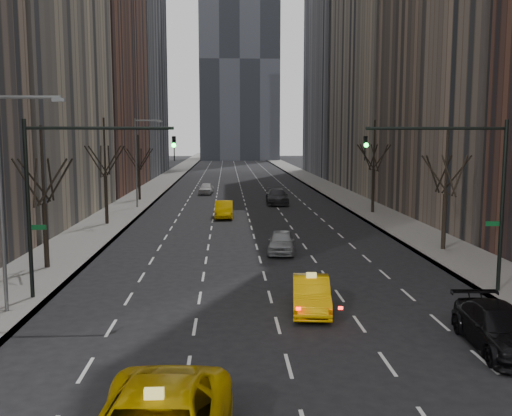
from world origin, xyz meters
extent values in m
cube|color=slate|center=(-12.25, 70.00, 0.07)|extent=(4.50, 320.00, 0.15)
cube|color=slate|center=(12.25, 70.00, 0.07)|extent=(4.50, 320.00, 0.15)
cube|color=brown|center=(-21.50, 66.00, 22.00)|extent=(14.00, 28.00, 44.00)
cube|color=slate|center=(-21.50, 96.00, 30.00)|extent=(14.00, 30.00, 60.00)
cube|color=tan|center=(21.50, 64.00, 25.00)|extent=(14.00, 28.00, 50.00)
cube|color=slate|center=(21.50, 95.00, 29.00)|extent=(14.00, 30.00, 58.00)
cylinder|color=black|center=(-12.00, 18.00, 1.93)|extent=(0.28, 0.28, 3.57)
cylinder|color=black|center=(-12.00, 18.00, 5.84)|extent=(0.16, 0.16, 4.25)
cylinder|color=black|center=(-11.85, 18.85, 4.95)|extent=(0.42, 1.80, 2.52)
cylinder|color=black|center=(-11.19, 18.29, 4.95)|extent=(1.74, 0.72, 2.52)
cylinder|color=black|center=(-11.34, 17.45, 4.95)|extent=(1.46, 1.25, 2.52)
cylinder|color=black|center=(-12.15, 17.15, 4.95)|extent=(0.42, 1.80, 2.52)
cylinder|color=black|center=(-12.81, 17.71, 4.95)|extent=(1.74, 0.72, 2.52)
cylinder|color=black|center=(-12.66, 18.55, 4.95)|extent=(1.46, 1.25, 2.52)
cylinder|color=black|center=(-12.00, 34.00, 2.15)|extent=(0.28, 0.28, 3.99)
cylinder|color=black|center=(-12.00, 34.00, 6.52)|extent=(0.16, 0.16, 4.75)
cylinder|color=black|center=(-11.85, 34.85, 5.37)|extent=(0.42, 1.80, 2.52)
cylinder|color=black|center=(-11.19, 34.29, 5.37)|extent=(1.74, 0.72, 2.52)
cylinder|color=black|center=(-11.34, 33.45, 5.37)|extent=(1.46, 1.25, 2.52)
cylinder|color=black|center=(-12.15, 33.15, 5.37)|extent=(0.42, 1.80, 2.52)
cylinder|color=black|center=(-12.81, 33.71, 5.37)|extent=(1.74, 0.72, 2.52)
cylinder|color=black|center=(-12.66, 34.55, 5.37)|extent=(1.46, 1.25, 2.52)
cylinder|color=black|center=(-12.00, 52.00, 1.83)|extent=(0.28, 0.28, 3.36)
cylinder|color=black|center=(-12.00, 52.00, 5.51)|extent=(0.16, 0.16, 4.00)
cylinder|color=black|center=(-11.85, 52.85, 4.74)|extent=(0.42, 1.80, 2.52)
cylinder|color=black|center=(-11.19, 52.29, 4.74)|extent=(1.74, 0.72, 2.52)
cylinder|color=black|center=(-11.34, 51.45, 4.74)|extent=(1.46, 1.25, 2.52)
cylinder|color=black|center=(-12.15, 51.15, 4.74)|extent=(0.42, 1.80, 2.52)
cylinder|color=black|center=(-12.81, 51.71, 4.74)|extent=(1.74, 0.72, 2.52)
cylinder|color=black|center=(-12.66, 52.55, 4.74)|extent=(1.46, 1.25, 2.52)
cylinder|color=black|center=(12.00, 22.00, 1.93)|extent=(0.28, 0.28, 3.57)
cylinder|color=black|center=(12.00, 22.00, 5.84)|extent=(0.16, 0.16, 4.25)
cylinder|color=black|center=(12.15, 22.85, 4.95)|extent=(0.42, 1.80, 2.52)
cylinder|color=black|center=(12.81, 22.29, 4.95)|extent=(1.74, 0.72, 2.52)
cylinder|color=black|center=(12.66, 21.45, 4.95)|extent=(1.46, 1.25, 2.52)
cylinder|color=black|center=(11.85, 21.15, 4.95)|extent=(0.42, 1.80, 2.52)
cylinder|color=black|center=(11.19, 21.71, 4.95)|extent=(1.74, 0.72, 2.52)
cylinder|color=black|center=(11.34, 22.55, 4.95)|extent=(1.46, 1.25, 2.52)
cylinder|color=black|center=(12.00, 40.00, 2.15)|extent=(0.28, 0.28, 3.99)
cylinder|color=black|center=(12.00, 40.00, 6.52)|extent=(0.16, 0.16, 4.75)
cylinder|color=black|center=(12.15, 40.85, 5.37)|extent=(0.42, 1.80, 2.52)
cylinder|color=black|center=(12.81, 40.29, 5.37)|extent=(1.74, 0.72, 2.52)
cylinder|color=black|center=(12.66, 39.45, 5.37)|extent=(1.46, 1.25, 2.52)
cylinder|color=black|center=(11.85, 39.15, 5.37)|extent=(0.42, 1.80, 2.52)
cylinder|color=black|center=(11.19, 39.71, 5.37)|extent=(1.74, 0.72, 2.52)
cylinder|color=black|center=(11.34, 40.55, 5.37)|extent=(1.46, 1.25, 2.52)
cylinder|color=black|center=(-10.80, 12.00, 4.15)|extent=(0.18, 0.18, 8.00)
cylinder|color=black|center=(-7.55, 12.00, 7.75)|extent=(6.50, 0.14, 0.14)
imported|color=black|center=(-4.30, 12.00, 6.85)|extent=(0.18, 0.22, 1.10)
sphere|color=#0CFF33|center=(-4.30, 11.82, 7.00)|extent=(0.20, 0.20, 0.20)
cube|color=#0C5926|center=(-10.40, 12.00, 3.35)|extent=(0.70, 0.04, 0.22)
cylinder|color=black|center=(10.80, 12.00, 4.15)|extent=(0.18, 0.18, 8.00)
cylinder|color=black|center=(7.55, 12.00, 7.75)|extent=(6.50, 0.14, 0.14)
imported|color=black|center=(4.30, 12.00, 6.85)|extent=(0.18, 0.22, 1.10)
sphere|color=#0CFF33|center=(4.30, 11.82, 7.00)|extent=(0.20, 0.20, 0.20)
cube|color=#0C5926|center=(10.40, 12.00, 3.35)|extent=(0.70, 0.04, 0.22)
cylinder|color=slate|center=(-11.20, 10.00, 4.65)|extent=(0.16, 0.16, 9.00)
cylinder|color=slate|center=(-9.90, 10.00, 8.95)|extent=(2.60, 0.14, 0.14)
cube|color=slate|center=(-8.70, 10.00, 8.85)|extent=(0.50, 0.22, 0.15)
cylinder|color=slate|center=(-11.20, 45.00, 4.65)|extent=(0.16, 0.16, 9.00)
cylinder|color=slate|center=(-9.90, 45.00, 8.95)|extent=(2.60, 0.14, 0.14)
cube|color=slate|center=(-8.70, 45.00, 8.85)|extent=(0.50, 0.22, 0.15)
imported|color=#FCB505|center=(1.58, 9.78, 0.73)|extent=(2.00, 4.54, 1.45)
imported|color=#9C9FA3|center=(1.48, 21.99, 0.71)|extent=(2.19, 4.33, 1.42)
imported|color=black|center=(7.50, 5.10, 0.75)|extent=(2.41, 5.30, 1.50)
imported|color=#FFBF05|center=(-2.26, 37.93, 0.76)|extent=(1.61, 4.61, 1.52)
imported|color=#2A2A2E|center=(3.49, 48.06, 0.83)|extent=(2.47, 5.78, 1.66)
imported|color=silver|center=(-4.63, 59.20, 0.73)|extent=(2.00, 4.37, 1.45)
camera|label=1|loc=(-1.96, -13.61, 7.41)|focal=40.00mm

